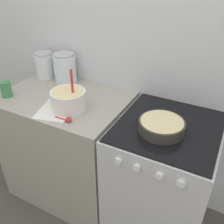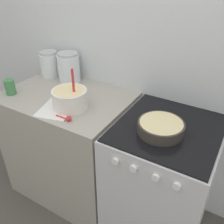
# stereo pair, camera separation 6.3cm
# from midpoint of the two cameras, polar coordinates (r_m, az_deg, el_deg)

# --- Properties ---
(wall_back) EXTENTS (4.82, 0.05, 2.40)m
(wall_back) POSITION_cam_midpoint_polar(r_m,az_deg,el_deg) (1.78, 8.89, 12.91)
(wall_back) COLOR silver
(wall_back) RESTS_ON ground_plane
(countertop_cabinet) EXTENTS (0.91, 0.66, 0.92)m
(countertop_cabinet) POSITION_cam_midpoint_polar(r_m,az_deg,el_deg) (2.08, -8.48, -7.54)
(countertop_cabinet) COLOR #9E998E
(countertop_cabinet) RESTS_ON ground_plane
(stove) EXTENTS (0.61, 0.67, 0.92)m
(stove) POSITION_cam_midpoint_polar(r_m,az_deg,el_deg) (1.80, 12.11, -15.43)
(stove) COLOR silver
(stove) RESTS_ON ground_plane
(mixing_bowl) EXTENTS (0.23, 0.23, 0.28)m
(mixing_bowl) POSITION_cam_midpoint_polar(r_m,az_deg,el_deg) (1.63, -8.54, 3.22)
(mixing_bowl) COLOR white
(mixing_bowl) RESTS_ON countertop_cabinet
(baking_pan) EXTENTS (0.26, 0.26, 0.07)m
(baking_pan) POSITION_cam_midpoint_polar(r_m,az_deg,el_deg) (1.43, 12.32, -3.41)
(baking_pan) COLOR #38332D
(baking_pan) RESTS_ON stove
(storage_jar_left) EXTENTS (0.15, 0.15, 0.21)m
(storage_jar_left) POSITION_cam_midpoint_polar(r_m,az_deg,el_deg) (2.15, -13.19, 10.28)
(storage_jar_left) COLOR silver
(storage_jar_left) RESTS_ON countertop_cabinet
(storage_jar_middle) EXTENTS (0.17, 0.17, 0.23)m
(storage_jar_middle) POSITION_cam_midpoint_polar(r_m,az_deg,el_deg) (2.02, -8.91, 9.64)
(storage_jar_middle) COLOR silver
(storage_jar_middle) RESTS_ON countertop_cabinet
(tin_can) EXTENTS (0.07, 0.07, 0.11)m
(tin_can) POSITION_cam_midpoint_polar(r_m,az_deg,el_deg) (1.93, -21.41, 5.36)
(tin_can) COLOR #3F7F4C
(tin_can) RESTS_ON countertop_cabinet
(recipe_page) EXTENTS (0.28, 0.32, 0.01)m
(recipe_page) POSITION_cam_midpoint_polar(r_m,az_deg,el_deg) (1.67, -11.26, 0.86)
(recipe_page) COLOR white
(recipe_page) RESTS_ON countertop_cabinet
(measuring_spoon) EXTENTS (0.12, 0.04, 0.04)m
(measuring_spoon) POSITION_cam_midpoint_polar(r_m,az_deg,el_deg) (1.53, -9.05, -1.41)
(measuring_spoon) COLOR red
(measuring_spoon) RESTS_ON countertop_cabinet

